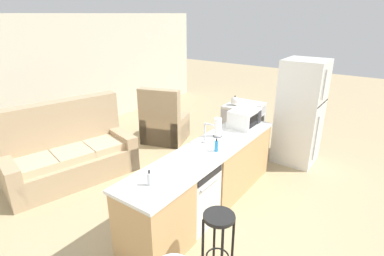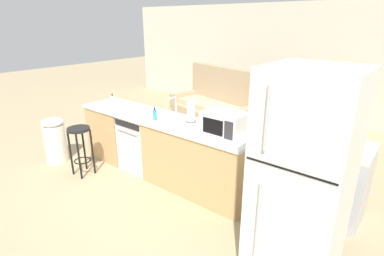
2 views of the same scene
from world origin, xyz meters
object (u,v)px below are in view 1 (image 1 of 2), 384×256
Objects in this scene: dishwasher at (190,193)px; paper_towel_roll at (218,128)px; refrigerator at (300,112)px; stove_range at (243,125)px; microwave at (244,118)px; dish_soap_bottle at (149,179)px; armchair at (164,126)px; couch at (69,155)px; bar_stool at (218,232)px; kettle at (235,101)px; soap_bottle at (216,146)px.

paper_towel_roll is (0.85, 0.12, 0.62)m from dishwasher.
refrigerator is (2.60, -0.55, 0.52)m from dishwasher.
microwave reaches higher than stove_range.
armchair is (2.52, 2.00, -0.62)m from dish_soap_bottle.
paper_towel_roll is 2.55m from couch.
dishwasher is 1.68× the size of microwave.
armchair is at bearing 80.26° from microwave.
couch is (-2.83, 1.79, -0.06)m from stove_range.
kettle is at bearing 25.51° from bar_stool.
paper_towel_roll is at bearing -160.61° from kettle.
armchair is at bearing 118.21° from stove_range.
dish_soap_bottle is 0.86× the size of kettle.
soap_bottle is at bearing -123.20° from armchair.
soap_bottle is 2.63m from armchair.
dish_soap_bottle is at bearing 178.80° from dishwasher.
refrigerator reaches higher than armchair.
soap_bottle is at bearing -158.33° from kettle.
bar_stool is 3.63m from armchair.
armchair is (-0.62, 1.34, -0.64)m from kettle.
paper_towel_roll is 1.38× the size of kettle.
armchair reaches higher than microwave.
refrigerator reaches higher than dishwasher.
microwave is at bearing -144.90° from kettle.
stove_range is 0.48× the size of refrigerator.
refrigerator reaches higher than paper_towel_roll.
stove_range is 3.19× the size of paper_towel_roll.
refrigerator is 1.56× the size of armchair.
soap_bottle is at bearing -7.08° from dish_soap_bottle.
refrigerator is 2.23m from soap_bottle.
stove_range is 1.80× the size of microwave.
armchair reaches higher than kettle.
soap_bottle is 0.15× the size of armchair.
refrigerator is (-0.00, -1.10, 0.49)m from stove_range.
kettle is 0.10× the size of couch.
refrigerator is 3.36m from dish_soap_bottle.
couch is at bearing 148.03° from kettle.
kettle reaches higher than dishwasher.
couch is at bearing 171.01° from armchair.
dishwasher is 0.90m from dish_soap_bottle.
kettle is 3.32m from bar_stool.
soap_bottle reaches higher than stove_range.
kettle is (3.14, 0.66, 0.01)m from dish_soap_bottle.
dish_soap_bottle is (-0.71, 0.01, 0.55)m from dishwasher.
stove_range is at bearing 17.10° from soap_bottle.
kettle is at bearing -65.07° from armchair.
stove_range is 1.67m from armchair.
paper_towel_roll is at bearing 8.18° from dishwasher.
couch is (-0.64, 2.46, -0.58)m from soap_bottle.
kettle is 1.61m from armchair.
dishwasher is 0.92m from bar_stool.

